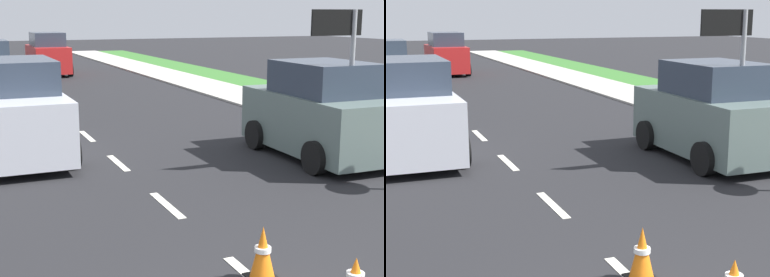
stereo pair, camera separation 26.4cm
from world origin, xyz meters
TOP-DOWN VIEW (x-y plane):
  - ground_plane at (0.00, 21.00)m, footprint 96.00×96.00m
  - sidewalk_right at (7.20, 10.00)m, footprint 2.40×72.00m
  - lane_center_line at (0.00, 25.20)m, footprint 0.14×46.40m
  - lane_direction_sign at (4.01, 6.54)m, footprint 1.16×0.11m
  - traffic_cone_far at (0.11, 2.70)m, footprint 0.36×0.36m
  - car_oncoming_second at (-1.60, 22.55)m, footprint 1.89×4.00m
  - car_outgoing_far at (1.60, 27.92)m, footprint 2.01×4.20m
  - car_parked_curbside at (4.28, 7.54)m, footprint 2.08×3.89m
  - car_oncoming_lead at (-1.86, 10.05)m, footprint 2.07×4.27m

SIDE VIEW (x-z plane):
  - ground_plane at x=0.00m, z-range 0.00..0.00m
  - sidewalk_right at x=7.20m, z-range -0.07..0.07m
  - lane_center_line at x=0.00m, z-range 0.00..0.01m
  - traffic_cone_far at x=0.11m, z-range 0.00..0.66m
  - car_oncoming_second at x=-1.60m, z-range -0.08..1.98m
  - car_parked_curbside at x=4.28m, z-range -0.08..2.04m
  - car_oncoming_lead at x=-1.86m, z-range -0.07..2.09m
  - car_outgoing_far at x=1.60m, z-range -0.08..2.11m
  - lane_direction_sign at x=4.01m, z-range 0.81..4.01m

